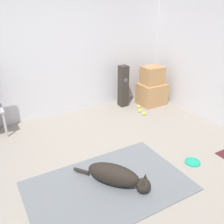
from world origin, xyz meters
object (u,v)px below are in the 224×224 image
at_px(cardboard_box_lower, 152,94).
at_px(tennis_ball_by_boxes, 139,106).
at_px(cardboard_box_upper, 152,75).
at_px(dog, 116,176).
at_px(tennis_ball_near_speaker, 140,111).
at_px(floor_speaker, 123,86).
at_px(tennis_ball_loose_on_carpet, 144,114).
at_px(frisbee, 193,162).

distance_m(cardboard_box_lower, tennis_ball_by_boxes, 0.43).
bearing_deg(cardboard_box_upper, cardboard_box_lower, -89.46).
bearing_deg(dog, cardboard_box_upper, 43.31).
bearing_deg(cardboard_box_lower, cardboard_box_upper, 90.54).
xyz_separation_m(dog, tennis_ball_near_speaker, (1.53, 1.64, -0.11)).
height_order(floor_speaker, tennis_ball_near_speaker, floor_speaker).
height_order(floor_speaker, tennis_ball_loose_on_carpet, floor_speaker).
bearing_deg(frisbee, cardboard_box_upper, 67.48).
distance_m(cardboard_box_lower, floor_speaker, 0.67).
xyz_separation_m(cardboard_box_lower, cardboard_box_upper, (-0.00, 0.02, 0.41)).
relative_size(cardboard_box_lower, floor_speaker, 0.64).
bearing_deg(tennis_ball_by_boxes, frisbee, -103.46).
xyz_separation_m(cardboard_box_lower, tennis_ball_near_speaker, (-0.49, -0.24, -0.20)).
xyz_separation_m(cardboard_box_upper, floor_speaker, (-0.59, 0.21, -0.21)).
bearing_deg(tennis_ball_loose_on_carpet, tennis_ball_by_boxes, 72.01).
bearing_deg(tennis_ball_by_boxes, cardboard_box_lower, 8.54).
xyz_separation_m(floor_speaker, tennis_ball_near_speaker, (0.11, -0.47, -0.40)).
height_order(tennis_ball_by_boxes, tennis_ball_loose_on_carpet, same).
xyz_separation_m(cardboard_box_upper, tennis_ball_loose_on_carpet, (-0.49, -0.42, -0.61)).
relative_size(frisbee, cardboard_box_upper, 0.50).
relative_size(cardboard_box_upper, floor_speaker, 0.49).
relative_size(dog, tennis_ball_by_boxes, 12.87).
relative_size(frisbee, tennis_ball_loose_on_carpet, 3.27).
relative_size(cardboard_box_lower, cardboard_box_upper, 1.31).
bearing_deg(cardboard_box_upper, frisbee, -112.52).
relative_size(tennis_ball_by_boxes, tennis_ball_near_speaker, 1.00).
bearing_deg(cardboard_box_lower, floor_speaker, 159.11).
bearing_deg(tennis_ball_loose_on_carpet, dog, -135.91).
relative_size(tennis_ball_near_speaker, tennis_ball_loose_on_carpet, 1.00).
height_order(dog, floor_speaker, floor_speaker).
bearing_deg(tennis_ball_by_boxes, tennis_ball_loose_on_carpet, -107.99).
relative_size(cardboard_box_upper, tennis_ball_by_boxes, 6.50).
bearing_deg(dog, floor_speaker, 55.99).
relative_size(dog, tennis_ball_loose_on_carpet, 12.87).
bearing_deg(cardboard_box_upper, tennis_ball_near_speaker, -151.89).
distance_m(cardboard_box_upper, tennis_ball_by_boxes, 0.72).
bearing_deg(floor_speaker, cardboard_box_upper, -19.36).
bearing_deg(tennis_ball_loose_on_carpet, floor_speaker, 99.48).
bearing_deg(cardboard_box_upper, dog, -136.69).
xyz_separation_m(tennis_ball_near_speaker, tennis_ball_loose_on_carpet, (-0.00, -0.16, 0.00)).
height_order(dog, tennis_ball_near_speaker, dog).
xyz_separation_m(frisbee, tennis_ball_by_boxes, (0.47, 1.97, 0.02)).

